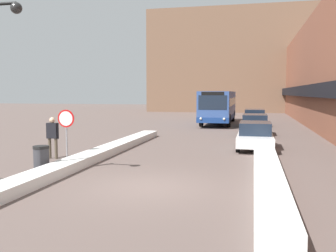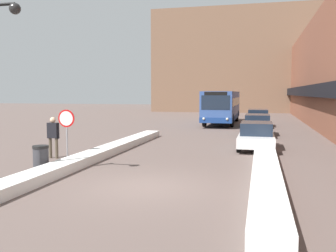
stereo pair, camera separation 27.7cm
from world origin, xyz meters
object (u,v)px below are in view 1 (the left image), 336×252
object	(u,v)px
parked_car_front	(255,135)
parked_car_middle	(255,125)
stop_sign	(66,124)
city_bus	(219,106)
parked_car_back	(255,118)
pedestrian	(53,134)
trash_bin	(41,159)

from	to	relation	value
parked_car_front	parked_car_middle	bearing A→B (deg)	90.00
stop_sign	city_bus	bearing A→B (deg)	77.27
parked_car_middle	parked_car_back	size ratio (longest dim) A/B	0.95
city_bus	pedestrian	distance (m)	21.11
city_bus	parked_car_middle	bearing A→B (deg)	-69.79
city_bus	trash_bin	distance (m)	23.40
trash_bin	parked_car_front	bearing A→B (deg)	44.45
city_bus	parked_car_back	world-z (taller)	city_bus
parked_car_front	stop_sign	size ratio (longest dim) A/B	1.94
city_bus	stop_sign	xyz separation A→B (m)	(-4.64, -20.55, -0.10)
parked_car_middle	parked_car_back	world-z (taller)	parked_car_back
parked_car_middle	parked_car_back	bearing A→B (deg)	90.00
city_bus	parked_car_front	world-z (taller)	city_bus
parked_car_middle	trash_bin	size ratio (longest dim) A/B	4.72
parked_car_middle	city_bus	bearing A→B (deg)	110.21
city_bus	trash_bin	world-z (taller)	city_bus
city_bus	parked_car_back	distance (m)	4.02
stop_sign	trash_bin	size ratio (longest dim) A/B	2.28
parked_car_front	trash_bin	bearing A→B (deg)	-135.55
parked_car_front	pedestrian	size ratio (longest dim) A/B	2.30
city_bus	pedestrian	world-z (taller)	city_bus
parked_car_front	trash_bin	world-z (taller)	parked_car_front
stop_sign	trash_bin	world-z (taller)	stop_sign
parked_car_front	stop_sign	distance (m)	9.48
city_bus	parked_car_front	size ratio (longest dim) A/B	2.58
parked_car_front	stop_sign	bearing A→B (deg)	-147.17
pedestrian	trash_bin	size ratio (longest dim) A/B	1.92
stop_sign	pedestrian	xyz separation A→B (m)	(-0.74, 0.15, -0.47)
city_bus	trash_bin	xyz separation A→B (m)	(-4.38, -22.95, -1.19)
parked_car_front	parked_car_middle	distance (m)	6.50
parked_car_middle	trash_bin	distance (m)	15.98
parked_car_front	city_bus	bearing A→B (deg)	102.04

